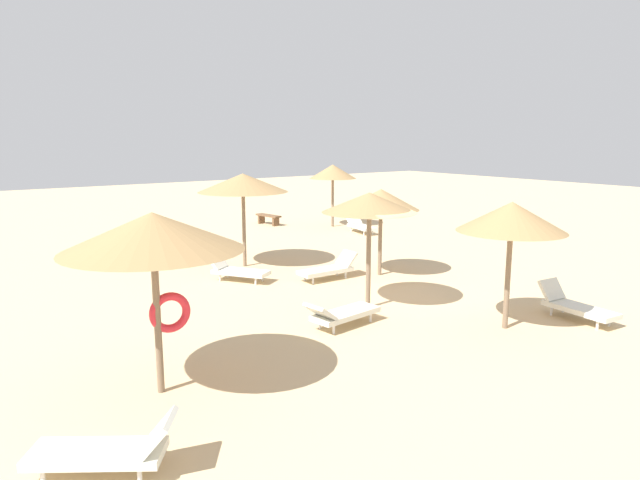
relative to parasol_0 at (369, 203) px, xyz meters
name	(u,v)px	position (x,y,z in m)	size (l,w,h in m)	color
ground_plane	(387,302)	(0.71, 0.07, -2.66)	(80.00, 80.00, 0.00)	#D1B284
parasol_0	(369,203)	(0.00, 0.00, 0.00)	(2.34, 2.34, 2.92)	#75604C
parasol_1	(333,172)	(7.04, 10.90, -0.05)	(2.21, 2.21, 2.95)	#75604C
parasol_2	(153,233)	(-5.95, -1.61, 0.08)	(2.95, 2.95, 3.08)	#75604C
parasol_3	(243,183)	(-0.34, 5.93, 0.11)	(2.94, 2.94, 3.08)	#75604C
parasol_4	(381,200)	(2.52, 2.41, -0.30)	(2.35, 2.35, 2.68)	#75604C
parasol_5	(512,217)	(1.53, -2.98, -0.13)	(2.37, 2.37, 2.87)	#75604C
lounger_0	(341,313)	(-1.43, -0.76, -2.34)	(1.97, 0.89, 0.69)	silver
lounger_1	(360,226)	(7.00, 8.77, -2.34)	(1.00, 1.99, 0.67)	silver
lounger_2	(107,450)	(-7.34, -3.51, -2.33)	(1.90, 1.57, 0.79)	silver
lounger_3	(237,270)	(-1.45, 4.33, -2.33)	(1.55, 1.90, 0.79)	silver
lounger_4	(329,269)	(0.92, 2.90, -2.33)	(1.87, 0.65, 0.78)	silver
lounger_5	(575,306)	(3.40, -3.54, -2.33)	(0.79, 1.89, 0.81)	silver
bench_0	(268,218)	(4.82, 13.16, -2.31)	(0.63, 1.54, 0.49)	brown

